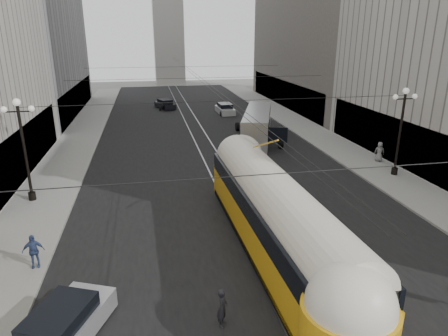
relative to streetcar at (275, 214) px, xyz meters
name	(u,v)px	position (x,y,z in m)	size (l,w,h in m)	color
road	(200,137)	(-0.50, 23.09, -1.95)	(20.00, 85.00, 0.02)	black
sidewalk_left	(83,134)	(-12.50, 26.59, -1.87)	(4.00, 72.00, 0.15)	gray
sidewalk_right	(298,124)	(11.50, 26.59, -1.87)	(4.00, 72.00, 0.15)	gray
rail_left	(193,137)	(-1.25, 23.09, -1.95)	(0.12, 85.00, 0.04)	gray
rail_right	(207,137)	(0.25, 23.09, -1.95)	(0.12, 85.00, 0.04)	gray
distant_tower	(167,8)	(-0.50, 70.59, 13.02)	(6.00, 6.00, 31.36)	#B2AFA8
lamppost_left_mid	(24,145)	(-13.10, 8.59, 1.80)	(1.86, 0.44, 6.37)	black
lamppost_right_mid	(401,127)	(12.10, 8.59, 1.80)	(1.86, 0.44, 6.37)	black
catenary	(202,80)	(-0.38, 22.08, 3.94)	(25.00, 72.00, 0.23)	black
streetcar	(275,214)	(0.00, 0.00, 0.00)	(3.28, 18.16, 3.98)	gold
city_bus	(257,124)	(5.01, 21.14, -0.37)	(5.82, 11.73, 2.88)	#AEB0B4
sedan_silver	(61,329)	(-8.96, -4.60, -1.31)	(3.45, 4.81, 1.40)	#959599
sedan_white_far	(225,109)	(4.39, 34.76, -1.31)	(2.02, 4.49, 1.39)	silver
sedan_dark_far	(165,104)	(-3.16, 40.20, -1.35)	(2.93, 4.50, 1.32)	black
pedestrian_crossing_a	(222,308)	(-3.43, -4.72, -1.19)	(0.55, 0.36, 1.52)	black
pedestrian_sidewalk_right	(379,152)	(12.73, 11.77, -0.99)	(0.78, 0.48, 1.60)	slate
pedestrian_sidewalk_left	(33,251)	(-11.00, 0.42, -1.01)	(0.93, 0.53, 1.58)	#394B7E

